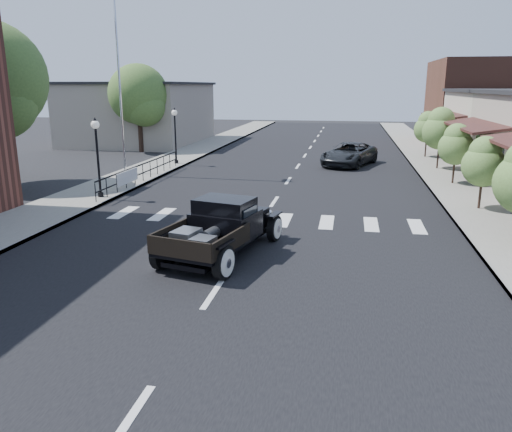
# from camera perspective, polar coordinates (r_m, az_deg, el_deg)

# --- Properties ---
(ground) EXTENTS (120.00, 120.00, 0.00)m
(ground) POSITION_cam_1_polar(r_m,az_deg,el_deg) (15.06, -1.82, -4.32)
(ground) COLOR black
(ground) RESTS_ON ground
(road) EXTENTS (14.00, 80.00, 0.02)m
(road) POSITION_cam_1_polar(r_m,az_deg,el_deg) (29.48, 4.41, 5.08)
(road) COLOR black
(road) RESTS_ON ground
(road_markings) EXTENTS (12.00, 60.00, 0.06)m
(road_markings) POSITION_cam_1_polar(r_m,az_deg,el_deg) (24.59, 3.14, 3.16)
(road_markings) COLOR silver
(road_markings) RESTS_ON ground
(sidewalk_left) EXTENTS (3.00, 80.00, 0.15)m
(sidewalk_left) POSITION_cam_1_polar(r_m,az_deg,el_deg) (31.50, -11.22, 5.58)
(sidewalk_left) COLOR gray
(sidewalk_left) RESTS_ON ground
(sidewalk_right) EXTENTS (3.00, 80.00, 0.15)m
(sidewalk_right) POSITION_cam_1_polar(r_m,az_deg,el_deg) (29.80, 20.92, 4.38)
(sidewalk_right) COLOR gray
(sidewalk_right) RESTS_ON ground
(low_building_left) EXTENTS (10.00, 12.00, 5.00)m
(low_building_left) POSITION_cam_1_polar(r_m,az_deg,el_deg) (45.70, -13.06, 11.29)
(low_building_left) COLOR gray
(low_building_left) RESTS_ON ground
(far_building_right) EXTENTS (11.00, 10.00, 7.00)m
(far_building_right) POSITION_cam_1_polar(r_m,az_deg,el_deg) (47.58, 26.21, 11.52)
(far_building_right) COLOR brown
(far_building_right) RESTS_ON ground
(railing) EXTENTS (0.08, 10.00, 1.00)m
(railing) POSITION_cam_1_polar(r_m,az_deg,el_deg) (26.40, -12.82, 5.04)
(railing) COLOR black
(railing) RESTS_ON sidewalk_left
(banner) EXTENTS (0.04, 2.20, 0.60)m
(banner) POSITION_cam_1_polar(r_m,az_deg,el_deg) (24.60, -14.43, 3.79)
(banner) COLOR silver
(banner) RESTS_ON sidewalk_left
(lamp_post_b) EXTENTS (0.36, 0.36, 3.44)m
(lamp_post_b) POSITION_cam_1_polar(r_m,az_deg,el_deg) (22.78, -17.63, 6.35)
(lamp_post_b) COLOR black
(lamp_post_b) RESTS_ON sidewalk_left
(lamp_post_c) EXTENTS (0.36, 0.36, 3.44)m
(lamp_post_c) POSITION_cam_1_polar(r_m,az_deg,el_deg) (31.89, -9.20, 9.03)
(lamp_post_c) COLOR black
(lamp_post_c) RESTS_ON sidewalk_left
(flagpole) EXTENTS (0.12, 0.12, 12.98)m
(flagpole) POSITION_cam_1_polar(r_m,az_deg,el_deg) (28.71, -15.55, 17.64)
(flagpole) COLOR silver
(flagpole) RESTS_ON sidewalk_left
(big_tree_far) EXTENTS (4.43, 4.43, 6.51)m
(big_tree_far) POSITION_cam_1_polar(r_m,az_deg,el_deg) (39.17, -13.21, 11.89)
(big_tree_far) COLOR #405F29
(big_tree_far) RESTS_ON ground
(small_tree_b) EXTENTS (1.66, 1.66, 2.76)m
(small_tree_b) POSITION_cam_1_polar(r_m,az_deg,el_deg) (21.60, 24.46, 4.38)
(small_tree_b) COLOR #527636
(small_tree_b) RESTS_ON sidewalk_right
(small_tree_c) EXTENTS (1.72, 1.72, 2.86)m
(small_tree_c) POSITION_cam_1_polar(r_m,az_deg,el_deg) (26.85, 21.81, 6.53)
(small_tree_c) COLOR #527636
(small_tree_c) RESTS_ON sidewalk_right
(small_tree_d) EXTENTS (2.06, 2.06, 3.44)m
(small_tree_d) POSITION_cam_1_polar(r_m,az_deg,el_deg) (31.49, 20.24, 8.25)
(small_tree_d) COLOR #527636
(small_tree_d) RESTS_ON sidewalk_right
(small_tree_e) EXTENTS (1.78, 1.78, 2.97)m
(small_tree_e) POSITION_cam_1_polar(r_m,az_deg,el_deg) (36.50, 18.93, 8.76)
(small_tree_e) COLOR #527636
(small_tree_e) RESTS_ON sidewalk_right
(hotrod_pickup) EXTENTS (3.41, 5.38, 1.72)m
(hotrod_pickup) POSITION_cam_1_polar(r_m,az_deg,el_deg) (14.73, -3.96, -1.27)
(hotrod_pickup) COLOR black
(hotrod_pickup) RESTS_ON ground
(second_car) EXTENTS (3.95, 5.60, 1.42)m
(second_car) POSITION_cam_1_polar(r_m,az_deg,el_deg) (32.18, 10.60, 6.94)
(second_car) COLOR black
(second_car) RESTS_ON ground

